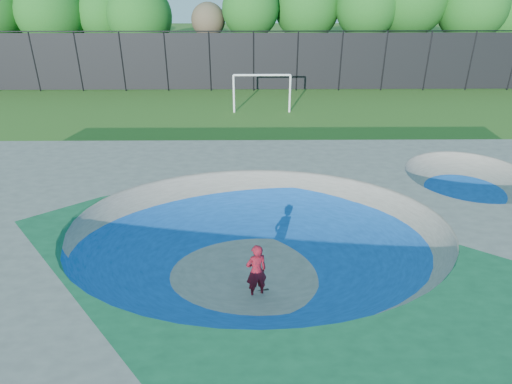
% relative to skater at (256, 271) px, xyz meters
% --- Properties ---
extents(ground, '(120.00, 120.00, 0.00)m').
position_rel_skater_xyz_m(ground, '(0.05, 1.09, -0.81)').
color(ground, '#2C5617').
rests_on(ground, ground).
extents(skate_deck, '(22.00, 14.00, 1.50)m').
position_rel_skater_xyz_m(skate_deck, '(0.05, 1.09, -0.06)').
color(skate_deck, gray).
rests_on(skate_deck, ground).
extents(skater, '(0.69, 0.58, 1.63)m').
position_rel_skater_xyz_m(skater, '(0.00, 0.00, 0.00)').
color(skater, red).
rests_on(skater, ground).
extents(skateboard, '(0.81, 0.46, 0.05)m').
position_rel_skater_xyz_m(skateboard, '(0.00, 0.00, -0.79)').
color(skateboard, black).
rests_on(skateboard, ground).
extents(soccer_goal, '(3.46, 0.12, 2.29)m').
position_rel_skater_xyz_m(soccer_goal, '(0.51, 16.97, 0.78)').
color(soccer_goal, white).
rests_on(soccer_goal, ground).
extents(fence, '(48.09, 0.09, 4.04)m').
position_rel_skater_xyz_m(fence, '(0.05, 22.09, 1.28)').
color(fence, black).
rests_on(fence, ground).
extents(treeline, '(53.83, 6.90, 8.37)m').
position_rel_skater_xyz_m(treeline, '(-1.58, 26.92, 4.05)').
color(treeline, '#423321').
rests_on(treeline, ground).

